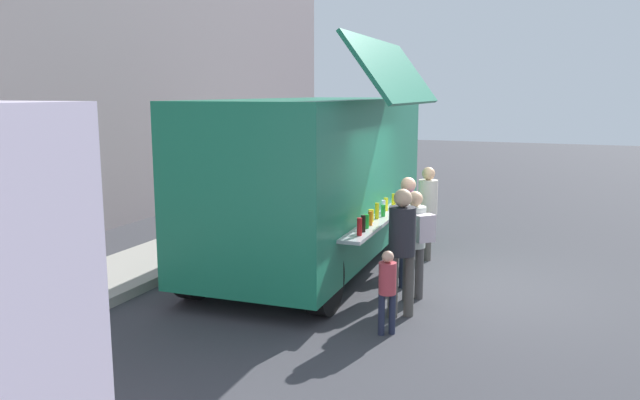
{
  "coord_description": "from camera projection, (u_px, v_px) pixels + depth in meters",
  "views": [
    {
      "loc": [
        -9.56,
        -1.46,
        3.01
      ],
      "look_at": [
        -0.34,
        2.18,
        1.3
      ],
      "focal_mm": 35.18,
      "sensor_mm": 36.0,
      "label": 1
    }
  ],
  "objects": [
    {
      "name": "ground_plane",
      "position": [
        457.0,
        287.0,
        9.8
      ],
      "size": [
        60.0,
        60.0,
        0.0
      ],
      "primitive_type": "plane",
      "color": "#38383D"
    },
    {
      "name": "curb_strip",
      "position": [
        25.0,
        313.0,
        8.42
      ],
      "size": [
        28.0,
        1.6,
        0.15
      ],
      "primitive_type": "cube",
      "color": "#9E998E",
      "rests_on": "ground"
    },
    {
      "name": "food_truck_main",
      "position": [
        317.0,
        175.0,
        10.88
      ],
      "size": [
        6.22,
        3.2,
        3.82
      ],
      "rotation": [
        0.0,
        0.0,
        0.03
      ],
      "color": "#19704F",
      "rests_on": "ground"
    },
    {
      "name": "trash_bin",
      "position": [
        288.0,
        197.0,
        15.45
      ],
      "size": [
        0.6,
        0.6,
        0.9
      ],
      "primitive_type": "cylinder",
      "color": "#2E5F39",
      "rests_on": "ground"
    },
    {
      "name": "customer_front_ordering",
      "position": [
        407.0,
        222.0,
        9.68
      ],
      "size": [
        0.57,
        0.35,
        1.73
      ],
      "rotation": [
        0.0,
        0.0,
        1.41
      ],
      "color": "#1E2437",
      "rests_on": "ground"
    },
    {
      "name": "customer_mid_with_backpack",
      "position": [
        416.0,
        234.0,
        9.01
      ],
      "size": [
        0.49,
        0.5,
        1.61
      ],
      "rotation": [
        0.0,
        0.0,
        0.82
      ],
      "color": "#494645",
      "rests_on": "ground"
    },
    {
      "name": "customer_rear_waiting",
      "position": [
        402.0,
        241.0,
        8.33
      ],
      "size": [
        0.36,
        0.36,
        1.76
      ],
      "rotation": [
        0.0,
        0.0,
        0.62
      ],
      "color": "#4D4A44",
      "rests_on": "ground"
    },
    {
      "name": "customer_extra_browsing",
      "position": [
        428.0,
        205.0,
        11.29
      ],
      "size": [
        0.34,
        0.34,
        1.69
      ],
      "rotation": [
        0.0,
        0.0,
        1.94
      ],
      "color": "#4D4A43",
      "rests_on": "ground"
    },
    {
      "name": "child_near_queue",
      "position": [
        387.0,
        285.0,
        7.78
      ],
      "size": [
        0.22,
        0.22,
        1.08
      ],
      "rotation": [
        0.0,
        0.0,
        0.65
      ],
      "color": "#1F253A",
      "rests_on": "ground"
    }
  ]
}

